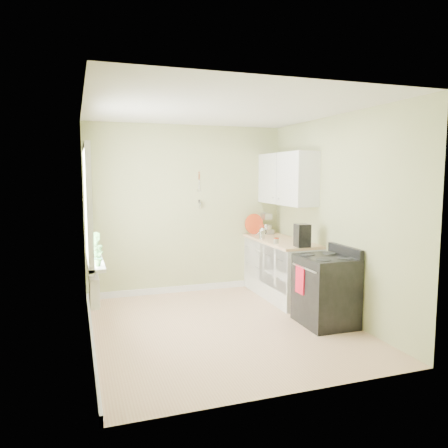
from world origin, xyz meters
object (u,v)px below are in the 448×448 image
object	(u,v)px
kettle	(262,233)
coffee_maker	(302,236)
stove	(326,290)
stand_mixer	(266,224)

from	to	relation	value
kettle	coffee_maker	world-z (taller)	coffee_maker
stove	coffee_maker	size ratio (longest dim) A/B	3.14
stand_mixer	coffee_maker	distance (m)	1.44
coffee_maker	kettle	bearing A→B (deg)	104.21
stove	coffee_maker	world-z (taller)	coffee_maker
stand_mixer	coffee_maker	size ratio (longest dim) A/B	1.20
stove	stand_mixer	bearing A→B (deg)	87.61
coffee_maker	stove	bearing A→B (deg)	-89.37
stand_mixer	kettle	bearing A→B (deg)	-119.00
stand_mixer	kettle	xyz separation A→B (m)	(-0.31, -0.57, -0.08)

